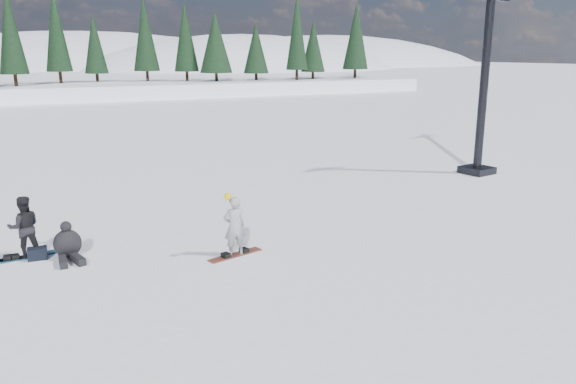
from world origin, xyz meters
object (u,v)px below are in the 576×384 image
object	(u,v)px
seated_rider	(68,244)
snowboarder_woman	(234,226)
lift_tower	(483,99)
gear_bag	(37,253)
snowboarder_man	(24,227)

from	to	relation	value
seated_rider	snowboarder_woman	bearing A→B (deg)	-30.17
snowboarder_woman	seated_rider	size ratio (longest dim) A/B	1.46
lift_tower	seated_rider	bearing A→B (deg)	-178.02
lift_tower	gear_bag	bearing A→B (deg)	-179.30
lift_tower	seated_rider	size ratio (longest dim) A/B	6.65
snowboarder_woman	seated_rider	xyz separation A→B (m)	(-3.79, 1.64, -0.42)
gear_bag	snowboarder_woman	bearing A→B (deg)	-22.95
snowboarder_woman	snowboarder_man	xyz separation A→B (m)	(-4.72, 2.17, 0.00)
snowboarder_woman	snowboarder_man	bearing A→B (deg)	-22.16
lift_tower	snowboarder_man	world-z (taller)	lift_tower
snowboarder_man	seated_rider	bearing A→B (deg)	148.58
snowboarder_woman	gear_bag	distance (m)	4.92
snowboarder_woman	snowboarder_man	distance (m)	5.19
snowboarder_man	snowboarder_woman	bearing A→B (deg)	153.56
snowboarder_woman	seated_rider	bearing A→B (deg)	-20.87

